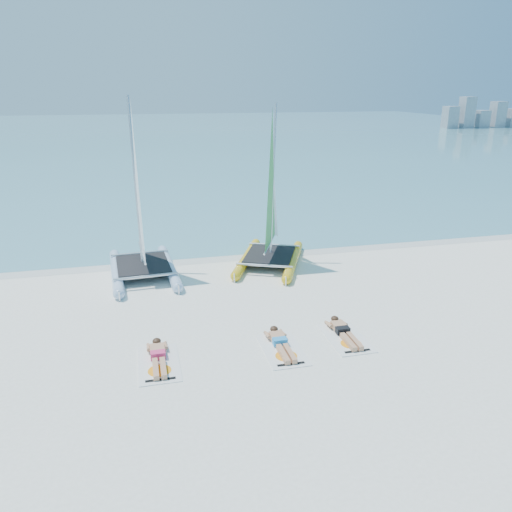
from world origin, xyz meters
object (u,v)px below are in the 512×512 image
(towel_a, at_px, (159,364))
(sunbather_a, at_px, (158,356))
(towel_c, at_px, (346,338))
(sunbather_c, at_px, (343,331))
(catamaran_blue, at_px, (139,223))
(sunbather_b, at_px, (280,342))
(towel_b, at_px, (282,350))
(catamaran_yellow, at_px, (272,212))

(towel_a, bearing_deg, sunbather_a, 90.00)
(sunbather_a, distance_m, towel_c, 5.00)
(towel_a, xyz_separation_m, towel_c, (5.00, 0.16, 0.00))
(sunbather_c, bearing_deg, catamaran_blue, 130.11)
(sunbather_a, relative_size, towel_c, 0.93)
(sunbather_a, relative_size, sunbather_b, 1.00)
(sunbather_a, xyz_separation_m, sunbather_b, (3.15, -0.05, 0.00))
(sunbather_a, bearing_deg, catamaran_blue, 91.89)
(towel_a, height_order, towel_b, same)
(towel_a, relative_size, towel_c, 1.00)
(sunbather_b, xyz_separation_m, towel_c, (1.85, 0.02, -0.11))
(catamaran_yellow, xyz_separation_m, sunbather_b, (-1.58, -6.72, -1.81))
(sunbather_a, height_order, towel_c, sunbather_a)
(sunbather_a, relative_size, towel_b, 0.93)
(catamaran_blue, height_order, sunbather_b, catamaran_blue)
(catamaran_yellow, bearing_deg, sunbather_a, -101.45)
(towel_a, distance_m, sunbather_c, 5.01)
(sunbather_c, bearing_deg, sunbather_b, -173.59)
(towel_a, xyz_separation_m, sunbather_b, (3.15, 0.14, 0.11))
(towel_a, bearing_deg, catamaran_blue, 91.83)
(sunbather_b, relative_size, towel_c, 0.93)
(sunbather_b, relative_size, sunbather_c, 1.00)
(sunbather_b, bearing_deg, catamaran_blue, 117.70)
(catamaran_blue, distance_m, sunbather_a, 6.59)
(sunbather_a, distance_m, sunbather_c, 5.00)
(towel_a, height_order, sunbather_b, sunbather_b)
(catamaran_blue, bearing_deg, towel_b, -66.53)
(towel_a, bearing_deg, sunbather_c, 4.02)
(towel_a, distance_m, sunbather_b, 3.15)
(sunbather_b, bearing_deg, towel_c, 0.50)
(catamaran_blue, relative_size, towel_a, 3.46)
(catamaran_blue, distance_m, towel_a, 6.81)
(towel_b, relative_size, sunbather_c, 1.07)
(sunbather_b, distance_m, towel_c, 1.86)
(towel_a, distance_m, sunbather_a, 0.22)
(sunbather_b, bearing_deg, towel_b, -90.00)
(sunbather_a, distance_m, sunbather_b, 3.15)
(catamaran_yellow, relative_size, sunbather_a, 3.55)
(catamaran_blue, xyz_separation_m, towel_a, (0.21, -6.53, -1.90))
(towel_c, bearing_deg, sunbather_b, -179.50)
(catamaran_blue, height_order, towel_c, catamaran_blue)
(catamaran_blue, height_order, towel_a, catamaran_blue)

